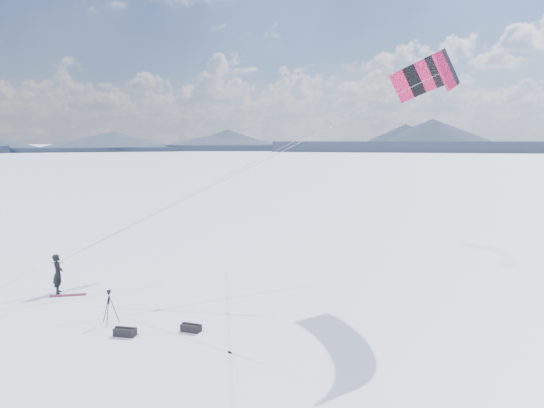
# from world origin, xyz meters

# --- Properties ---
(ground) EXTENTS (1800.00, 1800.00, 0.00)m
(ground) POSITION_xyz_m (0.00, 0.00, 0.00)
(ground) COLOR white
(horizon_hills) EXTENTS (704.00, 704.42, 8.00)m
(horizon_hills) POSITION_xyz_m (-0.00, 0.00, 2.82)
(horizon_hills) COLOR #1E293A
(horizon_hills) RESTS_ON ground
(snow_tracks) EXTENTS (17.62, 14.39, 0.01)m
(snow_tracks) POSITION_xyz_m (-0.56, -0.72, 0.00)
(snow_tracks) COLOR silver
(snow_tracks) RESTS_ON ground
(snowkiter) EXTENTS (0.61, 0.73, 1.73)m
(snowkiter) POSITION_xyz_m (-2.13, 4.00, 0.00)
(snowkiter) COLOR black
(snowkiter) RESTS_ON ground
(snowboard) EXTENTS (1.48, 0.69, 0.04)m
(snowboard) POSITION_xyz_m (-1.54, 3.66, 0.02)
(snowboard) COLOR maroon
(snowboard) RESTS_ON ground
(tripod) EXTENTS (0.63, 0.56, 1.26)m
(tripod) POSITION_xyz_m (1.62, 0.41, 0.82)
(tripod) COLOR black
(tripod) RESTS_ON ground
(gear_bag_a) EXTENTS (0.76, 0.43, 0.33)m
(gear_bag_a) POSITION_xyz_m (2.60, -0.72, 0.14)
(gear_bag_a) COLOR black
(gear_bag_a) RESTS_ON ground
(gear_bag_b) EXTENTS (0.75, 0.51, 0.31)m
(gear_bag_b) POSITION_xyz_m (4.74, -0.11, 0.14)
(gear_bag_b) COLOR black
(gear_bag_b) RESTS_ON ground
(power_kite) EXTENTS (17.21, 6.30, 9.03)m
(power_kite) POSITION_xyz_m (13.86, 5.97, 9.42)
(power_kite) COLOR #C01245
(power_kite) RESTS_ON ground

